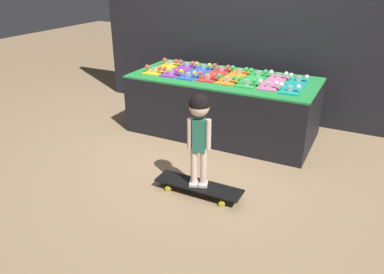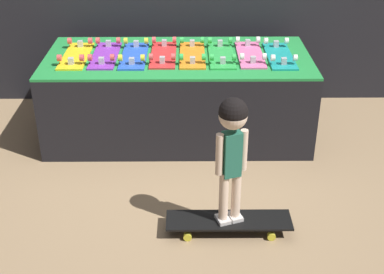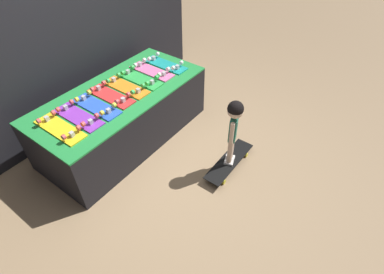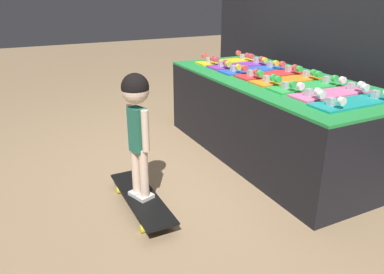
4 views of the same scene
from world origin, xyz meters
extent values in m
plane|color=#9E7F5B|center=(0.00, 0.00, 0.00)|extent=(16.00, 16.00, 0.00)
cube|color=black|center=(0.00, 1.39, 1.24)|extent=(4.25, 0.10, 2.49)
cube|color=black|center=(0.00, 0.63, 0.34)|extent=(2.13, 0.98, 0.67)
cube|color=#23893D|center=(0.00, 0.63, 0.68)|extent=(2.13, 0.98, 0.02)
cube|color=yellow|center=(-0.81, 0.62, 0.70)|extent=(0.20, 0.62, 0.01)
cube|color=#B7B7BC|center=(-0.81, 0.82, 0.73)|extent=(0.04, 0.04, 0.05)
cylinder|color=#D84C4C|center=(-0.73, 0.82, 0.76)|extent=(0.03, 0.05, 0.05)
cylinder|color=#D84C4C|center=(-0.90, 0.82, 0.76)|extent=(0.03, 0.05, 0.05)
cube|color=#B7B7BC|center=(-0.81, 0.42, 0.73)|extent=(0.04, 0.04, 0.05)
cylinder|color=#D84C4C|center=(-0.73, 0.42, 0.76)|extent=(0.03, 0.05, 0.05)
cylinder|color=#D84C4C|center=(-0.90, 0.42, 0.76)|extent=(0.03, 0.05, 0.05)
cube|color=purple|center=(-0.58, 0.63, 0.70)|extent=(0.20, 0.62, 0.01)
cube|color=#B7B7BC|center=(-0.58, 0.83, 0.73)|extent=(0.04, 0.04, 0.05)
cylinder|color=#D84C4C|center=(-0.50, 0.83, 0.76)|extent=(0.03, 0.05, 0.05)
cylinder|color=#D84C4C|center=(-0.67, 0.83, 0.76)|extent=(0.03, 0.05, 0.05)
cube|color=#B7B7BC|center=(-0.58, 0.42, 0.73)|extent=(0.04, 0.04, 0.05)
cylinder|color=#D84C4C|center=(-0.50, 0.42, 0.76)|extent=(0.03, 0.05, 0.05)
cylinder|color=#D84C4C|center=(-0.67, 0.42, 0.76)|extent=(0.03, 0.05, 0.05)
cube|color=blue|center=(-0.35, 0.62, 0.70)|extent=(0.20, 0.62, 0.01)
cube|color=#B7B7BC|center=(-0.35, 0.82, 0.73)|extent=(0.04, 0.04, 0.05)
cylinder|color=yellow|center=(-0.26, 0.82, 0.76)|extent=(0.03, 0.05, 0.05)
cylinder|color=yellow|center=(-0.43, 0.82, 0.76)|extent=(0.03, 0.05, 0.05)
cube|color=#B7B7BC|center=(-0.35, 0.41, 0.73)|extent=(0.04, 0.04, 0.05)
cylinder|color=yellow|center=(-0.26, 0.41, 0.76)|extent=(0.03, 0.05, 0.05)
cylinder|color=yellow|center=(-0.43, 0.41, 0.76)|extent=(0.03, 0.05, 0.05)
cube|color=red|center=(-0.12, 0.64, 0.70)|extent=(0.20, 0.62, 0.01)
cube|color=#B7B7BC|center=(-0.12, 0.84, 0.73)|extent=(0.04, 0.04, 0.05)
cylinder|color=#D84C4C|center=(-0.03, 0.84, 0.76)|extent=(0.03, 0.05, 0.05)
cylinder|color=#D84C4C|center=(-0.20, 0.84, 0.76)|extent=(0.03, 0.05, 0.05)
cube|color=#B7B7BC|center=(-0.12, 0.43, 0.73)|extent=(0.04, 0.04, 0.05)
cylinder|color=#D84C4C|center=(-0.03, 0.43, 0.76)|extent=(0.03, 0.05, 0.05)
cylinder|color=#D84C4C|center=(-0.20, 0.43, 0.76)|extent=(0.03, 0.05, 0.05)
cube|color=orange|center=(0.12, 0.63, 0.70)|extent=(0.20, 0.62, 0.01)
cube|color=#B7B7BC|center=(0.12, 0.83, 0.73)|extent=(0.04, 0.04, 0.05)
cylinder|color=green|center=(0.20, 0.83, 0.76)|extent=(0.03, 0.05, 0.05)
cylinder|color=green|center=(0.03, 0.83, 0.76)|extent=(0.03, 0.05, 0.05)
cube|color=#B7B7BC|center=(0.12, 0.43, 0.73)|extent=(0.04, 0.04, 0.05)
cylinder|color=green|center=(0.20, 0.43, 0.76)|extent=(0.03, 0.05, 0.05)
cylinder|color=green|center=(0.03, 0.43, 0.76)|extent=(0.03, 0.05, 0.05)
cube|color=green|center=(0.35, 0.62, 0.70)|extent=(0.20, 0.62, 0.01)
cube|color=#B7B7BC|center=(0.35, 0.83, 0.73)|extent=(0.04, 0.04, 0.05)
cylinder|color=green|center=(0.43, 0.83, 0.76)|extent=(0.03, 0.05, 0.05)
cylinder|color=green|center=(0.26, 0.83, 0.76)|extent=(0.03, 0.05, 0.05)
cube|color=#B7B7BC|center=(0.35, 0.42, 0.73)|extent=(0.04, 0.04, 0.05)
cylinder|color=green|center=(0.43, 0.42, 0.76)|extent=(0.03, 0.05, 0.05)
cylinder|color=green|center=(0.26, 0.42, 0.76)|extent=(0.03, 0.05, 0.05)
cube|color=pink|center=(0.58, 0.64, 0.70)|extent=(0.20, 0.62, 0.01)
cube|color=#B7B7BC|center=(0.58, 0.84, 0.73)|extent=(0.04, 0.04, 0.05)
cylinder|color=white|center=(0.67, 0.84, 0.76)|extent=(0.03, 0.05, 0.05)
cylinder|color=white|center=(0.50, 0.84, 0.76)|extent=(0.03, 0.05, 0.05)
cube|color=#B7B7BC|center=(0.58, 0.43, 0.73)|extent=(0.04, 0.04, 0.05)
cylinder|color=white|center=(0.67, 0.43, 0.76)|extent=(0.03, 0.05, 0.05)
cylinder|color=white|center=(0.50, 0.43, 0.76)|extent=(0.03, 0.05, 0.05)
cube|color=teal|center=(0.81, 0.60, 0.70)|extent=(0.20, 0.62, 0.01)
cube|color=#B7B7BC|center=(0.81, 0.81, 0.73)|extent=(0.04, 0.04, 0.05)
cylinder|color=white|center=(0.90, 0.81, 0.76)|extent=(0.03, 0.05, 0.05)
cylinder|color=white|center=(0.73, 0.81, 0.76)|extent=(0.03, 0.05, 0.05)
cube|color=#B7B7BC|center=(0.81, 0.40, 0.73)|extent=(0.04, 0.04, 0.05)
cylinder|color=white|center=(0.90, 0.40, 0.76)|extent=(0.03, 0.05, 0.05)
cylinder|color=white|center=(0.73, 0.40, 0.76)|extent=(0.03, 0.05, 0.05)
cube|color=black|center=(0.34, -0.72, 0.08)|extent=(0.79, 0.21, 0.01)
cube|color=#B7B7BC|center=(0.60, -0.72, 0.05)|extent=(0.04, 0.04, 0.05)
cylinder|color=yellow|center=(0.60, -0.63, 0.03)|extent=(0.05, 0.03, 0.05)
cylinder|color=yellow|center=(0.60, -0.81, 0.03)|extent=(0.05, 0.03, 0.05)
cube|color=#B7B7BC|center=(0.07, -0.72, 0.05)|extent=(0.04, 0.04, 0.05)
cylinder|color=yellow|center=(0.07, -0.63, 0.03)|extent=(0.05, 0.03, 0.05)
cylinder|color=yellow|center=(0.07, -0.81, 0.03)|extent=(0.05, 0.03, 0.05)
cube|color=silver|center=(0.38, -0.71, 0.10)|extent=(0.11, 0.12, 0.02)
cylinder|color=beige|center=(0.38, -0.71, 0.28)|extent=(0.06, 0.06, 0.33)
cube|color=silver|center=(0.30, -0.74, 0.10)|extent=(0.11, 0.12, 0.02)
cylinder|color=beige|center=(0.30, -0.74, 0.28)|extent=(0.06, 0.06, 0.33)
cube|color=#236651|center=(0.34, -0.72, 0.57)|extent=(0.13, 0.11, 0.29)
cylinder|color=beige|center=(0.41, -0.70, 0.58)|extent=(0.05, 0.05, 0.27)
cylinder|color=beige|center=(0.26, -0.75, 0.58)|extent=(0.05, 0.05, 0.27)
sphere|color=beige|center=(0.34, -0.72, 0.82)|extent=(0.17, 0.17, 0.17)
sphere|color=black|center=(0.34, -0.72, 0.84)|extent=(0.17, 0.17, 0.17)
camera|label=1|loc=(1.56, -3.28, 1.85)|focal=35.00mm
camera|label=2|loc=(0.08, -3.44, 2.16)|focal=50.00mm
camera|label=3|loc=(-1.87, -1.79, 2.65)|focal=28.00mm
camera|label=4|loc=(2.45, -1.40, 1.40)|focal=35.00mm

